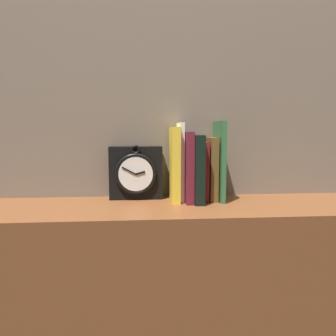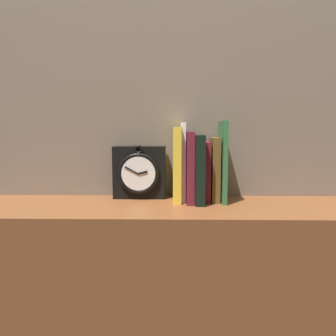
{
  "view_description": "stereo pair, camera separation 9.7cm",
  "coord_description": "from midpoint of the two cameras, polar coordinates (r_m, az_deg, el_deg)",
  "views": [
    {
      "loc": [
        -0.08,
        -0.96,
        1.06
      ],
      "look_at": [
        0.0,
        0.0,
        0.95
      ],
      "focal_mm": 35.0,
      "sensor_mm": 36.0,
      "label": 1
    },
    {
      "loc": [
        0.02,
        -0.96,
        1.06
      ],
      "look_at": [
        0.0,
        0.0,
        0.95
      ],
      "focal_mm": 35.0,
      "sensor_mm": 36.0,
      "label": 2
    }
  ],
  "objects": [
    {
      "name": "book_slot2_maroon",
      "position": [
        1.04,
        0.76,
        0.26
      ],
      "size": [
        0.02,
        0.15,
        0.22
      ],
      "color": "maroon",
      "rests_on": "bookshelf"
    },
    {
      "name": "book_slot3_black",
      "position": [
        1.04,
        2.31,
        -0.04
      ],
      "size": [
        0.03,
        0.16,
        0.21
      ],
      "color": "black",
      "rests_on": "bookshelf"
    },
    {
      "name": "book_slot0_yellow",
      "position": [
        1.05,
        -1.5,
        0.7
      ],
      "size": [
        0.03,
        0.13,
        0.24
      ],
      "color": "yellow",
      "rests_on": "bookshelf"
    },
    {
      "name": "wall_back",
      "position": [
        1.17,
        -3.26,
        18.58
      ],
      "size": [
        6.0,
        0.05,
        2.6
      ],
      "color": "#756656",
      "rests_on": "ground_plane"
    },
    {
      "name": "book_slot5_brown",
      "position": [
        1.07,
        4.96,
        -0.1
      ],
      "size": [
        0.03,
        0.12,
        0.2
      ],
      "color": "brown",
      "rests_on": "bookshelf"
    },
    {
      "name": "bookshelf",
      "position": [
        1.16,
        -2.69,
        -27.06
      ],
      "size": [
        1.33,
        0.3,
        0.83
      ],
      "color": "brown",
      "rests_on": "ground_plane"
    },
    {
      "name": "book_slot6_green",
      "position": [
        1.06,
        6.32,
        1.22
      ],
      "size": [
        0.01,
        0.14,
        0.25
      ],
      "color": "#316A39",
      "rests_on": "bookshelf"
    },
    {
      "name": "book_slot1_white",
      "position": [
        1.06,
        -0.46,
        1.12
      ],
      "size": [
        0.01,
        0.11,
        0.25
      ],
      "color": "white",
      "rests_on": "bookshelf"
    },
    {
      "name": "clock",
      "position": [
        1.08,
        -8.18,
        -0.84
      ],
      "size": [
        0.17,
        0.07,
        0.18
      ],
      "color": "black",
      "rests_on": "bookshelf"
    },
    {
      "name": "book_slot4_maroon",
      "position": [
        1.07,
        3.52,
        -0.49
      ],
      "size": [
        0.02,
        0.12,
        0.19
      ],
      "color": "maroon",
      "rests_on": "bookshelf"
    }
  ]
}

